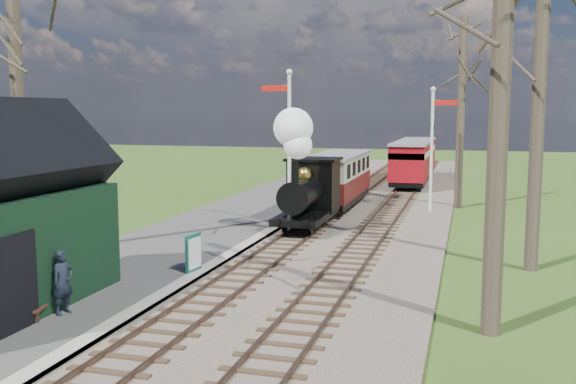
{
  "coord_description": "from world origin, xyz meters",
  "views": [
    {
      "loc": [
        5.95,
        -7.66,
        4.67
      ],
      "look_at": [
        -0.6,
        15.45,
        1.6
      ],
      "focal_mm": 40.0,
      "sensor_mm": 36.0,
      "label": 1
    }
  ],
  "objects_px": {
    "semaphore_near": "(288,138)",
    "red_carriage_b": "(417,157)",
    "coach": "(337,177)",
    "red_carriage_a": "(410,164)",
    "sign_board": "(194,253)",
    "bench": "(37,295)",
    "locomotive": "(306,178)",
    "person": "(63,282)",
    "semaphore_far": "(433,140)"
  },
  "relations": [
    {
      "from": "semaphore_near",
      "to": "red_carriage_b",
      "type": "xyz_separation_m",
      "value": [
        3.37,
        20.16,
        -2.09
      ]
    },
    {
      "from": "semaphore_near",
      "to": "coach",
      "type": "relative_size",
      "value": 0.85
    },
    {
      "from": "red_carriage_a",
      "to": "sign_board",
      "type": "distance_m",
      "value": 22.58
    },
    {
      "from": "sign_board",
      "to": "bench",
      "type": "bearing_deg",
      "value": -112.68
    },
    {
      "from": "semaphore_near",
      "to": "locomotive",
      "type": "relative_size",
      "value": 1.36
    },
    {
      "from": "coach",
      "to": "person",
      "type": "distance_m",
      "value": 17.92
    },
    {
      "from": "semaphore_far",
      "to": "sign_board",
      "type": "xyz_separation_m",
      "value": [
        -5.72,
        -13.56,
        -2.63
      ]
    },
    {
      "from": "bench",
      "to": "red_carriage_b",
      "type": "bearing_deg",
      "value": 79.81
    },
    {
      "from": "locomotive",
      "to": "red_carriage_b",
      "type": "bearing_deg",
      "value": 82.68
    },
    {
      "from": "semaphore_far",
      "to": "bench",
      "type": "relative_size",
      "value": 3.55
    },
    {
      "from": "semaphore_far",
      "to": "red_carriage_a",
      "type": "bearing_deg",
      "value": 101.57
    },
    {
      "from": "locomotive",
      "to": "sign_board",
      "type": "height_order",
      "value": "locomotive"
    },
    {
      "from": "locomotive",
      "to": "red_carriage_b",
      "type": "relative_size",
      "value": 0.87
    },
    {
      "from": "locomotive",
      "to": "red_carriage_a",
      "type": "relative_size",
      "value": 0.87
    },
    {
      "from": "semaphore_near",
      "to": "red_carriage_b",
      "type": "bearing_deg",
      "value": 80.51
    },
    {
      "from": "semaphore_near",
      "to": "sign_board",
      "type": "xyz_separation_m",
      "value": [
        -0.58,
        -7.56,
        -2.9
      ]
    },
    {
      "from": "semaphore_near",
      "to": "semaphore_far",
      "type": "height_order",
      "value": "semaphore_near"
    },
    {
      "from": "red_carriage_a",
      "to": "coach",
      "type": "bearing_deg",
      "value": -106.52
    },
    {
      "from": "red_carriage_b",
      "to": "person",
      "type": "height_order",
      "value": "red_carriage_b"
    },
    {
      "from": "red_carriage_a",
      "to": "sign_board",
      "type": "xyz_separation_m",
      "value": [
        -3.95,
        -22.22,
        -0.81
      ]
    },
    {
      "from": "semaphore_far",
      "to": "coach",
      "type": "distance_m",
      "value": 4.74
    },
    {
      "from": "semaphore_far",
      "to": "locomotive",
      "type": "bearing_deg",
      "value": -125.42
    },
    {
      "from": "red_carriage_a",
      "to": "person",
      "type": "height_order",
      "value": "red_carriage_a"
    },
    {
      "from": "sign_board",
      "to": "person",
      "type": "relative_size",
      "value": 0.73
    },
    {
      "from": "coach",
      "to": "red_carriage_b",
      "type": "relative_size",
      "value": 1.39
    },
    {
      "from": "locomotive",
      "to": "person",
      "type": "height_order",
      "value": "locomotive"
    },
    {
      "from": "coach",
      "to": "locomotive",
      "type": "bearing_deg",
      "value": -90.11
    },
    {
      "from": "red_carriage_b",
      "to": "locomotive",
      "type": "bearing_deg",
      "value": -97.32
    },
    {
      "from": "coach",
      "to": "red_carriage_b",
      "type": "height_order",
      "value": "coach"
    },
    {
      "from": "semaphore_far",
      "to": "red_carriage_a",
      "type": "relative_size",
      "value": 1.09
    },
    {
      "from": "sign_board",
      "to": "red_carriage_b",
      "type": "bearing_deg",
      "value": 81.9
    },
    {
      "from": "sign_board",
      "to": "bench",
      "type": "relative_size",
      "value": 0.65
    },
    {
      "from": "locomotive",
      "to": "red_carriage_b",
      "type": "xyz_separation_m",
      "value": [
        2.61,
        20.33,
        -0.57
      ]
    },
    {
      "from": "locomotive",
      "to": "sign_board",
      "type": "bearing_deg",
      "value": -100.24
    },
    {
      "from": "sign_board",
      "to": "person",
      "type": "height_order",
      "value": "person"
    },
    {
      "from": "locomotive",
      "to": "coach",
      "type": "height_order",
      "value": "locomotive"
    },
    {
      "from": "semaphore_near",
      "to": "red_carriage_a",
      "type": "xyz_separation_m",
      "value": [
        3.37,
        14.66,
        -2.09
      ]
    },
    {
      "from": "red_carriage_a",
      "to": "red_carriage_b",
      "type": "height_order",
      "value": "same"
    },
    {
      "from": "red_carriage_b",
      "to": "red_carriage_a",
      "type": "bearing_deg",
      "value": -90.0
    },
    {
      "from": "person",
      "to": "red_carriage_b",
      "type": "bearing_deg",
      "value": 5.4
    },
    {
      "from": "red_carriage_a",
      "to": "sign_board",
      "type": "relative_size",
      "value": 4.99
    },
    {
      "from": "semaphore_far",
      "to": "person",
      "type": "distance_m",
      "value": 19.27
    },
    {
      "from": "red_carriage_b",
      "to": "sign_board",
      "type": "bearing_deg",
      "value": -98.1
    },
    {
      "from": "sign_board",
      "to": "coach",
      "type": "bearing_deg",
      "value": 84.28
    },
    {
      "from": "person",
      "to": "coach",
      "type": "bearing_deg",
      "value": 6.37
    },
    {
      "from": "sign_board",
      "to": "person",
      "type": "xyz_separation_m",
      "value": [
        -1.19,
        -4.27,
        0.2
      ]
    },
    {
      "from": "semaphore_near",
      "to": "person",
      "type": "height_order",
      "value": "semaphore_near"
    },
    {
      "from": "semaphore_far",
      "to": "locomotive",
      "type": "height_order",
      "value": "semaphore_far"
    },
    {
      "from": "locomotive",
      "to": "semaphore_near",
      "type": "bearing_deg",
      "value": 167.53
    },
    {
      "from": "red_carriage_a",
      "to": "bench",
      "type": "relative_size",
      "value": 3.26
    }
  ]
}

